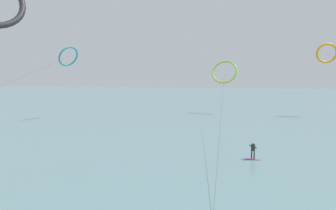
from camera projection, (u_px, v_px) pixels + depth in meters
The scene contains 5 objects.
sea_water at pixel (213, 97), 106.78m from camera, with size 400.00×200.00×0.08m, color slate.
surfer_magenta at pixel (253, 152), 24.62m from camera, with size 1.40×0.72×1.70m.
kite_lime at pixel (225, 72), 56.37m from camera, with size 5.93×47.17×11.64m.
kite_teal at pixel (68, 57), 48.97m from camera, with size 4.49×35.79×13.65m.
kite_amber at pixel (327, 53), 51.92m from camera, with size 4.00×47.10×14.74m.
Camera 1 is at (5.11, -2.03, 7.75)m, focal length 27.89 mm.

